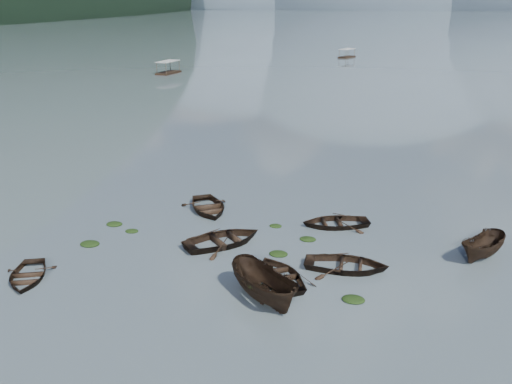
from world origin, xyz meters
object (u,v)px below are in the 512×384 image
(rowboat_0, at_px, (28,279))
(pontoon_centre, at_px, (347,58))
(rowboat_3, at_px, (280,279))
(pontoon_left, at_px, (168,74))

(rowboat_0, relative_size, pontoon_centre, 0.72)
(rowboat_3, height_order, pontoon_left, pontoon_left)
(pontoon_left, bearing_deg, rowboat_3, -57.11)
(pontoon_left, height_order, pontoon_centre, pontoon_left)
(rowboat_0, bearing_deg, pontoon_left, 84.09)
(rowboat_3, bearing_deg, pontoon_left, -98.56)
(rowboat_3, relative_size, pontoon_centre, 0.80)
(pontoon_centre, bearing_deg, rowboat_3, -64.31)
(rowboat_3, height_order, pontoon_centre, pontoon_centre)
(rowboat_0, xyz_separation_m, pontoon_left, (-27.88, 81.18, 0.00))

